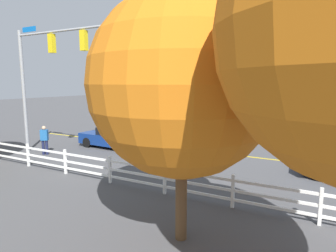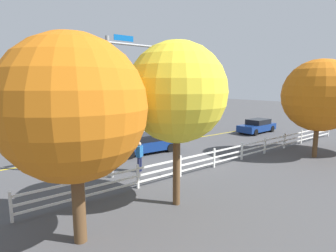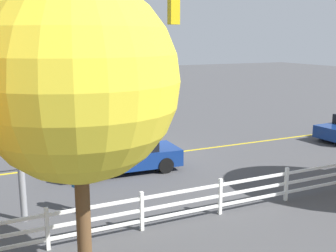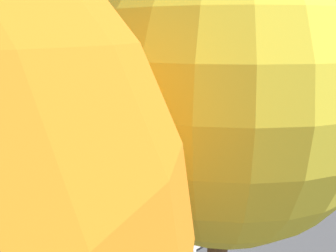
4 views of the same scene
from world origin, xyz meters
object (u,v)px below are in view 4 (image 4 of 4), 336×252
object	(u,v)px
car_0	(68,144)
car_1	(290,114)
car_2	(106,167)
tree_0	(223,94)
pedestrian	(100,213)

from	to	relation	value
car_0	car_1	size ratio (longest dim) A/B	0.87
car_0	car_2	xyz separation A→B (m)	(0.53, 3.49, -0.04)
car_1	car_2	world-z (taller)	car_2
car_1	car_2	distance (m)	13.27
car_0	car_2	world-z (taller)	car_0
car_0	tree_0	bearing A→B (deg)	-111.90
pedestrian	car_2	bearing A→B (deg)	-67.92
car_2	tree_0	xyz separation A→B (m)	(3.54, 7.77, 3.86)
car_0	pedestrian	size ratio (longest dim) A/B	2.39
car_2	tree_0	distance (m)	9.37
tree_0	car_2	bearing A→B (deg)	-114.49
car_1	car_2	xyz separation A→B (m)	(13.27, -0.13, -0.00)
car_1	car_2	bearing A→B (deg)	-3.87
car_1	pedestrian	size ratio (longest dim) A/B	2.76
car_2	tree_0	size ratio (longest dim) A/B	0.75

